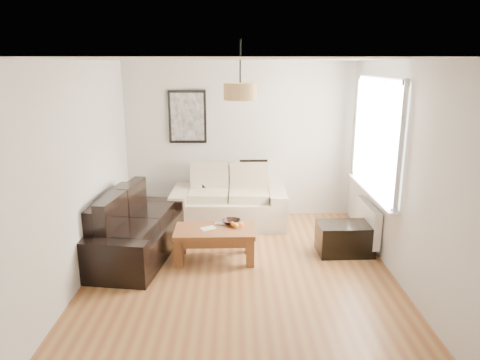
{
  "coord_description": "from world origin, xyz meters",
  "views": [
    {
      "loc": [
        -0.06,
        -5.11,
        2.56
      ],
      "look_at": [
        0.0,
        0.6,
        1.05
      ],
      "focal_mm": 33.21,
      "sensor_mm": 36.0,
      "label": 1
    }
  ],
  "objects_px": {
    "sofa_leather": "(135,226)",
    "ottoman": "(345,239)",
    "coffee_table": "(215,244)",
    "loveseat_cream": "(229,197)"
  },
  "relations": [
    {
      "from": "coffee_table",
      "to": "ottoman",
      "type": "xyz_separation_m",
      "value": [
        1.79,
        0.19,
        -0.0
      ]
    },
    {
      "from": "loveseat_cream",
      "to": "coffee_table",
      "type": "distance_m",
      "value": 1.41
    },
    {
      "from": "sofa_leather",
      "to": "coffee_table",
      "type": "distance_m",
      "value": 1.12
    },
    {
      "from": "coffee_table",
      "to": "sofa_leather",
      "type": "bearing_deg",
      "value": 171.13
    },
    {
      "from": "loveseat_cream",
      "to": "sofa_leather",
      "type": "height_order",
      "value": "loveseat_cream"
    },
    {
      "from": "loveseat_cream",
      "to": "ottoman",
      "type": "xyz_separation_m",
      "value": [
        1.62,
        -1.2,
        -0.24
      ]
    },
    {
      "from": "sofa_leather",
      "to": "ottoman",
      "type": "bearing_deg",
      "value": -81.36
    },
    {
      "from": "coffee_table",
      "to": "ottoman",
      "type": "distance_m",
      "value": 1.8
    },
    {
      "from": "coffee_table",
      "to": "ottoman",
      "type": "height_order",
      "value": "coffee_table"
    },
    {
      "from": "sofa_leather",
      "to": "ottoman",
      "type": "height_order",
      "value": "sofa_leather"
    }
  ]
}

